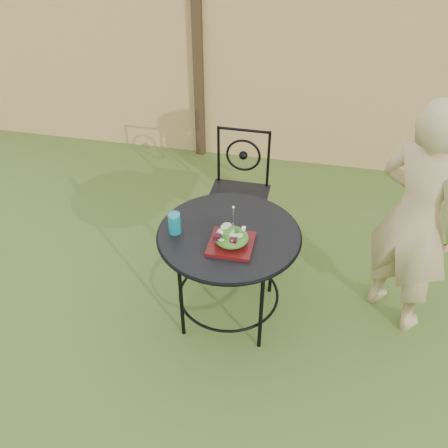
% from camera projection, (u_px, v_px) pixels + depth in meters
% --- Properties ---
extents(ground, '(60.00, 60.00, 0.00)m').
position_uv_depth(ground, '(306.00, 320.00, 3.53)').
color(ground, '#304A18').
rests_on(ground, ground).
extents(fence, '(8.00, 0.12, 1.90)m').
position_uv_depth(fence, '(335.00, 75.00, 4.65)').
color(fence, '#E8BB73').
rests_on(fence, ground).
extents(patio_table, '(0.92, 0.92, 0.72)m').
position_uv_depth(patio_table, '(229.00, 249.00, 3.24)').
color(patio_table, black).
rests_on(patio_table, ground).
extents(patio_chair, '(0.46, 0.46, 0.95)m').
position_uv_depth(patio_chair, '(239.00, 189.00, 3.94)').
color(patio_chair, black).
rests_on(patio_chair, ground).
extents(diner, '(0.70, 0.69, 1.63)m').
position_uv_depth(diner, '(415.00, 220.00, 3.11)').
color(diner, tan).
rests_on(diner, ground).
extents(salad_plate, '(0.27, 0.27, 0.02)m').
position_uv_depth(salad_plate, '(231.00, 244.00, 3.05)').
color(salad_plate, '#3E080C').
rests_on(salad_plate, patio_table).
extents(salad, '(0.21, 0.21, 0.08)m').
position_uv_depth(salad, '(231.00, 237.00, 3.02)').
color(salad, '#235614').
rests_on(salad, salad_plate).
extents(fork, '(0.01, 0.01, 0.18)m').
position_uv_depth(fork, '(233.00, 220.00, 2.93)').
color(fork, silver).
rests_on(fork, salad).
extents(drinking_glass, '(0.08, 0.08, 0.14)m').
position_uv_depth(drinking_glass, '(174.00, 223.00, 3.12)').
color(drinking_glass, '#0C7F8E').
rests_on(drinking_glass, patio_table).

